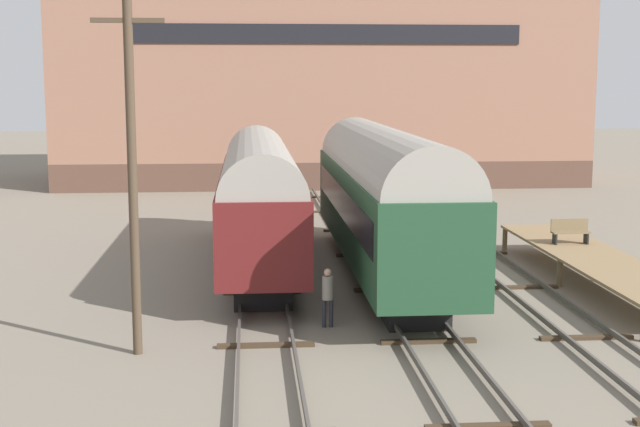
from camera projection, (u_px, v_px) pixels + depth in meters
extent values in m
plane|color=slate|center=(408.00, 314.00, 26.99)|extent=(200.00, 200.00, 0.00)
cube|color=#4C4742|center=(240.00, 312.00, 26.55)|extent=(0.08, 60.00, 0.16)
cube|color=#4C4742|center=(288.00, 311.00, 26.66)|extent=(0.08, 60.00, 0.16)
cube|color=#3D2D1E|center=(266.00, 345.00, 23.67)|extent=(2.60, 0.24, 0.10)
cube|color=#3D2D1E|center=(262.00, 292.00, 29.58)|extent=(2.60, 0.24, 0.10)
cube|color=#3D2D1E|center=(259.00, 257.00, 35.50)|extent=(2.60, 0.24, 0.10)
cube|color=#3D2D1E|center=(258.00, 231.00, 41.41)|extent=(2.60, 0.24, 0.10)
cube|color=#3D2D1E|center=(256.00, 212.00, 47.32)|extent=(2.60, 0.24, 0.10)
cube|color=#3D2D1E|center=(255.00, 198.00, 53.24)|extent=(2.60, 0.24, 0.10)
cube|color=#4C4742|center=(385.00, 309.00, 26.90)|extent=(0.08, 60.00, 0.16)
cube|color=#4C4742|center=(432.00, 308.00, 27.02)|extent=(0.08, 60.00, 0.16)
cube|color=#3D2D1E|center=(488.00, 427.00, 18.11)|extent=(2.60, 0.24, 0.10)
cube|color=#3D2D1E|center=(428.00, 341.00, 24.02)|extent=(2.60, 0.24, 0.10)
cube|color=#3D2D1E|center=(392.00, 290.00, 29.94)|extent=(2.60, 0.24, 0.10)
cube|color=#3D2D1E|center=(368.00, 255.00, 35.85)|extent=(2.60, 0.24, 0.10)
cube|color=#3D2D1E|center=(351.00, 230.00, 41.76)|extent=(2.60, 0.24, 0.10)
cube|color=#3D2D1E|center=(338.00, 212.00, 47.68)|extent=(2.60, 0.24, 0.10)
cube|color=#3D2D1E|center=(328.00, 197.00, 53.59)|extent=(2.60, 0.24, 0.10)
cube|color=#4C4742|center=(527.00, 306.00, 27.26)|extent=(0.08, 60.00, 0.16)
cube|color=#4C4742|center=(572.00, 305.00, 27.37)|extent=(0.08, 60.00, 0.16)
cube|color=#3D2D1E|center=(586.00, 338.00, 24.38)|extent=(2.60, 0.24, 0.10)
cube|color=#3D2D1E|center=(520.00, 287.00, 30.29)|extent=(2.60, 0.24, 0.10)
cube|color=#3D2D1E|center=(475.00, 253.00, 36.20)|extent=(2.60, 0.24, 0.10)
cube|color=#3D2D1E|center=(443.00, 229.00, 42.12)|extent=(2.60, 0.24, 0.10)
cube|color=#3D2D1E|center=(419.00, 211.00, 48.03)|extent=(2.60, 0.24, 0.10)
cube|color=#3D2D1E|center=(400.00, 196.00, 53.94)|extent=(2.60, 0.24, 0.10)
cube|color=black|center=(258.00, 230.00, 39.02)|extent=(1.80, 2.40, 1.00)
cube|color=black|center=(262.00, 287.00, 28.36)|extent=(1.80, 2.40, 1.00)
cube|color=#5B1919|center=(259.00, 207.00, 33.42)|extent=(2.85, 16.64, 2.61)
cube|color=black|center=(259.00, 199.00, 33.38)|extent=(2.89, 15.31, 0.94)
cylinder|color=gray|center=(259.00, 172.00, 33.23)|extent=(2.71, 16.30, 2.71)
cube|color=black|center=(363.00, 236.00, 37.55)|extent=(1.80, 2.40, 1.00)
cube|color=black|center=(413.00, 304.00, 26.18)|extent=(1.80, 2.40, 1.00)
cube|color=#1E4228|center=(384.00, 210.00, 31.57)|extent=(3.08, 17.75, 2.92)
cube|color=black|center=(384.00, 200.00, 31.52)|extent=(3.12, 16.33, 1.05)
cylinder|color=gray|center=(385.00, 169.00, 31.35)|extent=(2.93, 17.40, 2.93)
cube|color=#8C704C|center=(594.00, 257.00, 30.61)|extent=(2.65, 13.49, 0.10)
cylinder|color=brown|center=(505.00, 239.00, 37.10)|extent=(0.20, 0.20, 0.94)
cylinder|color=brown|center=(560.00, 238.00, 37.29)|extent=(0.20, 0.20, 0.94)
cylinder|color=brown|center=(560.00, 273.00, 30.59)|extent=(0.20, 0.20, 0.94)
cylinder|color=brown|center=(626.00, 272.00, 30.78)|extent=(0.20, 0.20, 0.94)
cube|color=brown|center=(571.00, 232.00, 32.81)|extent=(1.40, 0.40, 0.06)
cube|color=brown|center=(569.00, 225.00, 32.94)|extent=(1.40, 0.06, 0.45)
cube|color=black|center=(555.00, 239.00, 32.79)|extent=(0.06, 0.40, 0.40)
cube|color=black|center=(586.00, 238.00, 32.89)|extent=(0.06, 0.40, 0.40)
cylinder|color=#282833|center=(324.00, 313.00, 25.52)|extent=(0.12, 0.12, 0.82)
cylinder|color=#282833|center=(331.00, 313.00, 25.54)|extent=(0.12, 0.12, 0.82)
cylinder|color=gray|center=(328.00, 288.00, 25.42)|extent=(0.32, 0.32, 0.68)
sphere|color=tan|center=(328.00, 272.00, 25.35)|extent=(0.22, 0.22, 0.22)
cylinder|color=#473828|center=(132.00, 169.00, 22.39)|extent=(0.24, 0.24, 9.64)
cube|color=#473828|center=(128.00, 20.00, 21.85)|extent=(1.80, 0.12, 0.12)
cube|color=brown|center=(319.00, 166.00, 63.79)|extent=(34.98, 13.85, 1.80)
cube|color=#936651|center=(319.00, 39.00, 62.45)|extent=(34.98, 13.85, 16.16)
cube|color=black|center=(327.00, 34.00, 55.58)|extent=(24.48, 0.10, 1.20)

